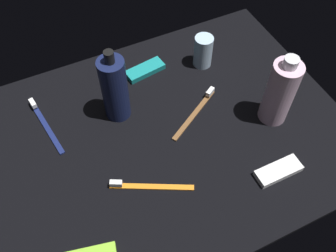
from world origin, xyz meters
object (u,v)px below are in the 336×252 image
object	(u,v)px
snack_bar_white	(278,171)
snack_bar_teal	(145,70)
toothbrush_brown	(197,110)
toothbrush_orange	(146,186)
toothbrush_navy	(44,123)
deodorant_stick	(203,51)
lotion_bottle	(115,89)
bodywash_bottle	(280,92)

from	to	relation	value
snack_bar_white	snack_bar_teal	distance (cm)	42.76
snack_bar_white	snack_bar_teal	xyz separation A→B (cm)	(-14.08, 40.37, 0.00)
toothbrush_brown	snack_bar_teal	bearing A→B (deg)	108.50
toothbrush_orange	toothbrush_navy	size ratio (longest dim) A/B	0.92
deodorant_stick	lotion_bottle	bearing A→B (deg)	-167.04
toothbrush_navy	snack_bar_white	xyz separation A→B (cm)	(42.66, -34.86, 0.14)
toothbrush_orange	snack_bar_white	distance (cm)	28.81
toothbrush_navy	snack_bar_white	bearing A→B (deg)	-39.25
deodorant_stick	snack_bar_teal	size ratio (longest dim) A/B	0.85
toothbrush_navy	snack_bar_teal	distance (cm)	29.10
lotion_bottle	toothbrush_brown	xyz separation A→B (cm)	(17.29, -8.06, -8.16)
bodywash_bottle	toothbrush_orange	world-z (taller)	bodywash_bottle
toothbrush_navy	snack_bar_teal	size ratio (longest dim) A/B	1.73
lotion_bottle	snack_bar_teal	world-z (taller)	lotion_bottle
snack_bar_white	toothbrush_navy	bearing A→B (deg)	140.87
bodywash_bottle	toothbrush_navy	bearing A→B (deg)	157.23
deodorant_stick	toothbrush_orange	world-z (taller)	deodorant_stick
bodywash_bottle	toothbrush_brown	size ratio (longest dim) A/B	1.18
toothbrush_brown	bodywash_bottle	bearing A→B (deg)	-29.00
toothbrush_orange	toothbrush_brown	xyz separation A→B (cm)	(19.22, 13.37, 0.00)
toothbrush_brown	toothbrush_navy	xyz separation A→B (cm)	(-34.55, 12.36, 0.00)
deodorant_stick	toothbrush_orange	xyz separation A→B (cm)	(-28.41, -27.53, -3.82)
deodorant_stick	toothbrush_brown	bearing A→B (deg)	-122.99
deodorant_stick	toothbrush_brown	world-z (taller)	deodorant_stick
toothbrush_orange	snack_bar_white	xyz separation A→B (cm)	(27.32, -9.13, 0.14)
snack_bar_teal	bodywash_bottle	bearing A→B (deg)	-58.97
snack_bar_white	snack_bar_teal	size ratio (longest dim) A/B	1.00
lotion_bottle	snack_bar_white	distance (cm)	40.53
lotion_bottle	toothbrush_navy	distance (cm)	19.57
toothbrush_navy	snack_bar_teal	world-z (taller)	toothbrush_navy
toothbrush_orange	snack_bar_white	size ratio (longest dim) A/B	1.59
bodywash_bottle	deodorant_stick	bearing A→B (deg)	106.33
toothbrush_brown	snack_bar_white	distance (cm)	23.91
toothbrush_brown	snack_bar_teal	size ratio (longest dim) A/B	1.55
deodorant_stick	snack_bar_white	distance (cm)	36.85
bodywash_bottle	snack_bar_white	bearing A→B (deg)	-119.78
deodorant_stick	snack_bar_white	xyz separation A→B (cm)	(-1.09, -36.65, -3.68)
bodywash_bottle	snack_bar_white	xyz separation A→B (cm)	(-7.82, -13.67, -7.92)
deodorant_stick	snack_bar_white	world-z (taller)	deodorant_stick
bodywash_bottle	toothbrush_navy	distance (cm)	55.34
toothbrush_orange	toothbrush_navy	world-z (taller)	same
toothbrush_orange	bodywash_bottle	bearing A→B (deg)	7.36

